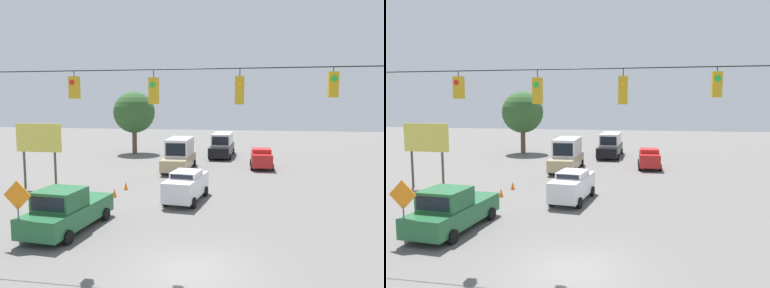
{
  "view_description": "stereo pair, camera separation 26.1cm",
  "coord_description": "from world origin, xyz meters",
  "views": [
    {
      "loc": [
        -2.29,
        12.77,
        6.1
      ],
      "look_at": [
        1.48,
        -8.44,
        3.7
      ],
      "focal_mm": 35.0,
      "sensor_mm": 36.0,
      "label": 1
    },
    {
      "loc": [
        -2.54,
        12.72,
        6.1
      ],
      "look_at": [
        1.48,
        -8.44,
        3.7
      ],
      "focal_mm": 35.0,
      "sensor_mm": 36.0,
      "label": 2
    }
  ],
  "objects": [
    {
      "name": "work_zone_sign",
      "position": [
        7.67,
        -1.13,
        1.99
      ],
      "size": [
        1.27,
        0.06,
        2.84
      ],
      "color": "slate",
      "rests_on": "ground_plane"
    },
    {
      "name": "box_truck_tan_withflow_far",
      "position": [
        4.69,
        -20.06,
        1.42
      ],
      "size": [
        2.52,
        6.67,
        2.88
      ],
      "color": "tan",
      "rests_on": "ground_plane"
    },
    {
      "name": "roadside_billboard",
      "position": [
        12.99,
        -11.2,
        3.3
      ],
      "size": [
        3.43,
        0.16,
        4.63
      ],
      "color": "#4C473D",
      "rests_on": "ground_plane"
    },
    {
      "name": "traffic_cone_second",
      "position": [
        6.82,
        -4.97,
        0.28
      ],
      "size": [
        0.31,
        0.31,
        0.56
      ],
      "primitive_type": "cone",
      "color": "orange",
      "rests_on": "ground_plane"
    },
    {
      "name": "box_truck_black_withflow_deep",
      "position": [
        1.71,
        -29.36,
        1.31
      ],
      "size": [
        2.47,
        7.49,
        2.63
      ],
      "color": "black",
      "rests_on": "ground_plane"
    },
    {
      "name": "sedan_white_withflow_mid",
      "position": [
        2.04,
        -9.6,
        0.98
      ],
      "size": [
        2.31,
        4.7,
        1.88
      ],
      "color": "silver",
      "rests_on": "ground_plane"
    },
    {
      "name": "traffic_cone_fifth",
      "position": [
        6.79,
        -11.76,
        0.28
      ],
      "size": [
        0.31,
        0.31,
        0.56
      ],
      "primitive_type": "cone",
      "color": "orange",
      "rests_on": "ground_plane"
    },
    {
      "name": "traffic_cone_fourth",
      "position": [
        6.79,
        -9.65,
        0.28
      ],
      "size": [
        0.31,
        0.31,
        0.56
      ],
      "primitive_type": "cone",
      "color": "orange",
      "rests_on": "ground_plane"
    },
    {
      "name": "ground_plane",
      "position": [
        0.0,
        0.0,
        0.0
      ],
      "size": [
        140.0,
        140.0,
        0.0
      ],
      "primitive_type": "plane",
      "color": "#605E5B"
    },
    {
      "name": "traffic_cone_third",
      "position": [
        6.59,
        -7.15,
        0.28
      ],
      "size": [
        0.31,
        0.31,
        0.56
      ],
      "primitive_type": "cone",
      "color": "orange",
      "rests_on": "ground_plane"
    },
    {
      "name": "overhead_signal_span",
      "position": [
        -0.01,
        -0.91,
        5.09
      ],
      "size": [
        20.73,
        0.38,
        7.85
      ],
      "color": "slate",
      "rests_on": "ground_plane"
    },
    {
      "name": "sedan_red_oncoming_deep",
      "position": [
        -2.63,
        -22.32,
        0.95
      ],
      "size": [
        2.19,
        4.29,
        1.82
      ],
      "color": "red",
      "rests_on": "ground_plane"
    },
    {
      "name": "traffic_cone_nearest",
      "position": [
        6.69,
        -2.83,
        0.28
      ],
      "size": [
        0.31,
        0.31,
        0.56
      ],
      "primitive_type": "cone",
      "color": "orange",
      "rests_on": "ground_plane"
    },
    {
      "name": "pickup_truck_green_parked_shoulder",
      "position": [
        6.62,
        -3.26,
        0.98
      ],
      "size": [
        2.58,
        5.5,
        2.12
      ],
      "color": "#236038",
      "rests_on": "ground_plane"
    },
    {
      "name": "tree_horizon_left",
      "position": [
        12.31,
        -29.97,
        4.92
      ],
      "size": [
        4.93,
        4.93,
        7.41
      ],
      "color": "brown",
      "rests_on": "ground_plane"
    }
  ]
}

